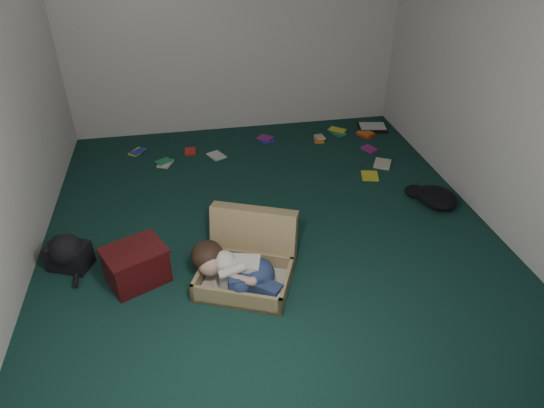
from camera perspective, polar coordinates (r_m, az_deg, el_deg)
name	(u,v)px	position (r m, az deg, el deg)	size (l,w,h in m)	color
floor	(269,227)	(4.46, -0.36, -2.72)	(4.50, 4.50, 0.00)	#11322C
wall_back	(233,23)	(5.99, -4.58, 20.41)	(4.50, 4.50, 0.00)	white
wall_front	(372,290)	(1.97, 11.66, -9.91)	(4.50, 4.50, 0.00)	white
wall_right	(503,75)	(4.62, 25.52, 13.50)	(4.50, 4.50, 0.00)	white
suitcase	(248,260)	(3.85, -2.82, -6.62)	(0.91, 0.90, 0.52)	#A18858
person	(236,270)	(3.71, -4.25, -7.71)	(0.68, 0.57, 0.32)	silver
maroon_bin	(136,265)	(3.95, -15.69, -6.92)	(0.56, 0.51, 0.31)	#410D0F
backpack	(69,255)	(4.29, -22.81, -5.55)	(0.40, 0.32, 0.24)	black
clothing_pile	(433,192)	(5.09, 18.43, 1.34)	(0.46, 0.38, 0.15)	black
paper_tray	(372,128)	(6.45, 11.73, 8.80)	(0.40, 0.33, 0.05)	black
book_scatter	(284,150)	(5.77, 1.43, 6.35)	(3.03, 1.33, 0.02)	yellow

